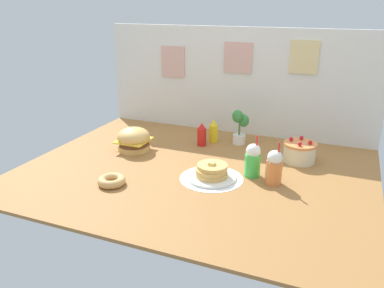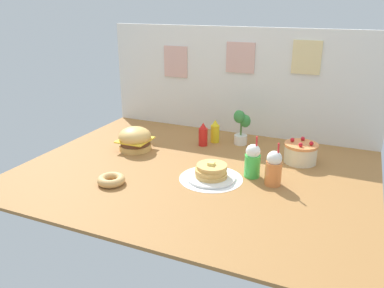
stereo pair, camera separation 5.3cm
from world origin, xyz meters
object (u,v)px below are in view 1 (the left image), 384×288
Objects in this scene: pancake_stack at (212,172)px; layer_cake at (299,152)px; orange_float_cup at (274,168)px; ketchup_bottle at (202,135)px; donut_pink_glaze at (112,181)px; potted_plant at (240,125)px; mustard_bottle at (213,132)px; cream_soda_cup at (253,160)px; burger at (134,140)px.

layer_cake reaches higher than pancake_stack.
layer_cake is at bearing 77.29° from orange_float_cup.
ketchup_bottle is (-0.27, 0.53, 0.04)m from pancake_stack.
potted_plant is at bearing 62.62° from donut_pink_glaze.
orange_float_cup reaches higher than mustard_bottle.
cream_soda_cup is at bearing -38.68° from ketchup_bottle.
pancake_stack is at bearing -19.40° from burger.
potted_plant is at bearing 29.45° from ketchup_bottle.
layer_cake is (1.15, 0.24, -0.01)m from burger.
cream_soda_cup is (0.43, -0.50, 0.02)m from mustard_bottle.
pancake_stack is at bearing -133.22° from layer_cake.
burger is 0.51m from ketchup_bottle.
orange_float_cup is at bearing -35.76° from ketchup_bottle.
donut_pink_glaze is (0.17, -0.55, -0.05)m from burger.
pancake_stack is 1.70× the size of mustard_bottle.
mustard_bottle is at bearing 61.96° from ketchup_bottle.
cream_soda_cup is at bearing -124.06° from layer_cake.
orange_float_cup reaches higher than pancake_stack.
layer_cake is 1.26m from donut_pink_glaze.
potted_plant is (0.67, 0.43, 0.06)m from burger.
cream_soda_cup reaches higher than mustard_bottle.
ketchup_bottle is 1.08× the size of donut_pink_glaze.
layer_cake is at bearing -3.11° from ketchup_bottle.
burger reaches higher than donut_pink_glaze.
orange_float_cup is (1.06, -0.17, 0.02)m from burger.
potted_plant reaches higher than cream_soda_cup.
potted_plant reaches higher than layer_cake.
mustard_bottle is at bearing 167.76° from layer_cake.
ketchup_bottle is at bearing 144.24° from orange_float_cup.
burger is 0.80m from potted_plant.
cream_soda_cup is 1.61× the size of donut_pink_glaze.
pancake_stack is 0.67m from mustard_bottle.
potted_plant is at bearing 159.12° from layer_cake.
donut_pink_glaze is (-0.89, -0.38, -0.08)m from orange_float_cup.
cream_soda_cup reaches higher than ketchup_bottle.
potted_plant is (0.25, 0.14, 0.06)m from ketchup_bottle.
orange_float_cup is at bearing 11.04° from pancake_stack.
donut_pink_glaze is 1.11m from potted_plant.
burger is 1.06× the size of layer_cake.
ketchup_bottle is 0.78m from orange_float_cup.
layer_cake is (0.46, 0.49, 0.03)m from pancake_stack.
ketchup_bottle is 0.87m from donut_pink_glaze.
mustard_bottle is 0.67× the size of orange_float_cup.
burger reaches higher than pancake_stack.
pancake_stack is 1.11× the size of potted_plant.
burger is at bearing -168.02° from layer_cake.
cream_soda_cup is 0.59m from potted_plant.
orange_float_cup is 0.97m from donut_pink_glaze.
orange_float_cup is at bearing -24.10° from cream_soda_cup.
donut_pink_glaze is at bearing -108.26° from mustard_bottle.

